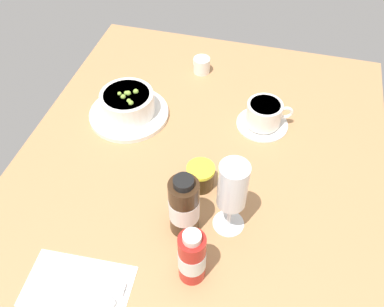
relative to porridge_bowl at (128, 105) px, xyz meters
The scene contains 9 objects.
ground_plane 26.57cm from the porridge_bowl, 53.85° to the left, with size 110.00×84.00×3.00cm, color #B27F51.
porridge_bowl is the anchor object (origin of this frame).
cutlery_setting 46.04cm from the porridge_bowl, ahead, with size 12.57×20.11×0.90cm.
coffee_cup 33.75cm from the porridge_bowl, 98.94° to the left, with size 12.78×13.38×6.71cm.
creamer_jug 26.12cm from the porridge_bowl, 149.15° to the left, with size 4.60×5.53×5.04cm.
wine_glass 40.71cm from the porridge_bowl, 50.63° to the left, with size 6.40×6.40×17.88cm.
jam_jar 28.53cm from the porridge_bowl, 53.36° to the left, with size 6.07×6.07×5.74cm.
sauce_bottle_red 46.01cm from the porridge_bowl, 35.04° to the left, with size 5.00×5.00×13.62cm.
sauce_bottle_brown 36.06cm from the porridge_bowl, 38.48° to the left, with size 5.94×5.94×15.12cm.
Camera 1 is at (56.03, 14.16, 72.51)cm, focal length 38.89 mm.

